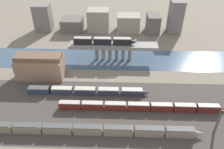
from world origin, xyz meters
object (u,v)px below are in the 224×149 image
train_yard_far (88,91)px  signal_tower (218,122)px  train_yard_near (91,130)px  warehouse_building (40,66)px  train_on_bridge (105,41)px  train_yard_mid (141,107)px

train_yard_far → signal_tower: 59.22m
train_yard_near → warehouse_building: warehouse_building is taller
train_on_bridge → train_yard_near: bearing=-92.2°
train_yard_far → signal_tower: signal_tower is taller
train_yard_mid → signal_tower: size_ratio=5.98×
train_yard_near → train_yard_far: bearing=99.6°
train_yard_mid → signal_tower: signal_tower is taller
train_yard_mid → train_yard_far: size_ratio=1.25×
warehouse_building → train_yard_mid: bearing=-25.0°
train_yard_far → warehouse_building: 31.02m
train_on_bridge → signal_tower: size_ratio=2.96×
train_on_bridge → train_yard_near: train_on_bridge is taller
train_yard_near → train_yard_far: size_ratio=1.48×
train_yard_far → train_on_bridge: bearing=79.0°
train_on_bridge → train_yard_near: 58.81m
train_yard_far → signal_tower: size_ratio=4.79×
train_yard_far → signal_tower: (54.52, -22.69, 4.48)m
train_on_bridge → warehouse_building: (-33.74, -19.16, -6.04)m
train_on_bridge → train_yard_mid: bearing=-66.7°
train_on_bridge → warehouse_building: train_on_bridge is taller
train_yard_near → train_yard_mid: (21.11, 14.13, -0.14)m
train_yard_mid → warehouse_building: size_ratio=3.06×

